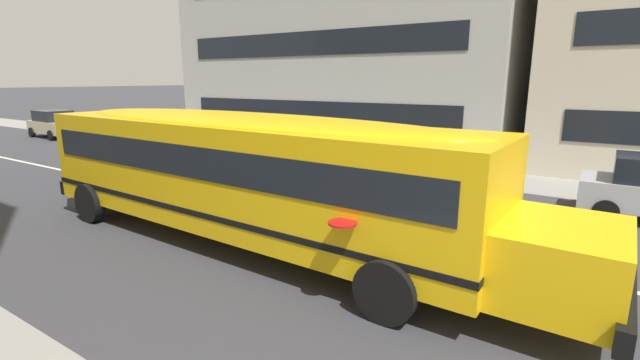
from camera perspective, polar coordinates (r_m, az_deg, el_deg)
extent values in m
plane|color=#38383D|center=(10.38, 4.57, -6.82)|extent=(400.00, 400.00, 0.00)
cube|color=gray|center=(17.19, 16.88, 0.65)|extent=(120.00, 3.00, 0.01)
cube|color=silver|center=(10.38, 4.57, -6.80)|extent=(110.00, 0.16, 0.01)
cube|color=yellow|center=(9.57, -10.17, 1.06)|extent=(10.82, 2.76, 2.15)
cube|color=yellow|center=(7.05, 28.82, -9.30)|extent=(1.62, 2.10, 1.08)
cube|color=black|center=(7.18, 34.83, -12.82)|extent=(0.27, 2.45, 0.35)
cube|color=black|center=(14.09, -25.92, 0.01)|extent=(0.27, 2.45, 0.35)
cube|color=black|center=(9.50, -10.26, 3.34)|extent=(10.18, 2.78, 0.63)
cube|color=black|center=(9.72, -10.02, -2.61)|extent=(10.84, 2.79, 0.12)
ellipsoid|color=yellow|center=(9.41, -10.43, 7.48)|extent=(10.39, 2.55, 0.35)
cylinder|color=red|center=(6.44, 2.92, -5.59)|extent=(0.44, 0.44, 0.03)
cylinder|color=black|center=(8.76, 15.77, -7.69)|extent=(0.99, 0.30, 0.98)
cylinder|color=black|center=(6.67, 8.50, -14.06)|extent=(0.99, 0.30, 0.98)
cylinder|color=black|center=(13.63, -18.55, -0.51)|extent=(0.99, 0.30, 0.98)
cylinder|color=black|center=(12.39, -27.61, -2.64)|extent=(0.99, 0.30, 0.98)
cylinder|color=black|center=(14.64, 33.12, -1.83)|extent=(0.60, 0.18, 0.60)
cylinder|color=black|center=(12.99, 33.00, -3.47)|extent=(0.60, 0.18, 0.60)
cube|color=#C1B28E|center=(31.49, -31.03, 5.92)|extent=(3.99, 1.91, 0.70)
cube|color=black|center=(31.57, -31.28, 7.13)|extent=(2.28, 1.68, 0.64)
cylinder|color=black|center=(30.68, -28.55, 5.40)|extent=(0.61, 0.21, 0.60)
cylinder|color=black|center=(30.01, -31.47, 4.93)|extent=(0.61, 0.21, 0.60)
cylinder|color=black|center=(33.04, -30.49, 5.62)|extent=(0.61, 0.21, 0.60)
cylinder|color=black|center=(32.42, -33.24, 5.18)|extent=(0.61, 0.21, 0.60)
cube|color=#195B66|center=(23.73, -21.75, 5.13)|extent=(3.99, 1.92, 0.70)
cube|color=black|center=(23.79, -22.08, 6.75)|extent=(2.29, 1.68, 0.64)
cylinder|color=black|center=(23.16, -18.19, 4.36)|extent=(0.61, 0.21, 0.60)
cylinder|color=black|center=(22.24, -21.75, 3.75)|extent=(0.61, 0.21, 0.60)
cylinder|color=black|center=(25.32, -21.62, 4.78)|extent=(0.61, 0.21, 0.60)
cylinder|color=black|center=(24.47, -24.98, 4.23)|extent=(0.61, 0.21, 0.60)
cube|color=#B7B7B2|center=(26.96, 6.29, 19.06)|extent=(17.74, 12.27, 12.80)
cube|color=black|center=(21.58, -1.59, 8.75)|extent=(14.90, 0.04, 1.10)
cube|color=black|center=(21.58, -1.64, 17.25)|extent=(14.90, 0.04, 1.10)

